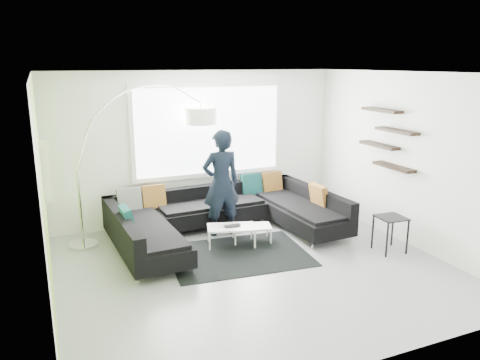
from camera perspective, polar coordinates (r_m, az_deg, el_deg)
name	(u,v)px	position (r m, az deg, el deg)	size (l,w,h in m)	color
ground	(254,268)	(7.00, 1.73, -10.63)	(5.50, 5.50, 0.00)	#949499
room_shell	(251,144)	(6.66, 1.40, 4.42)	(5.54, 5.04, 2.82)	white
sectional_sofa	(227,219)	(7.98, -1.58, -4.72)	(3.85, 2.50, 0.81)	black
rug	(238,255)	(7.42, -0.20, -9.11)	(2.13, 1.55, 0.01)	black
coffee_table	(242,234)	(7.82, 0.19, -6.60)	(1.00, 0.58, 0.33)	silver
arc_lamp	(77,169)	(7.79, -19.26, 1.22)	(2.38, 0.54, 2.60)	silver
side_table	(390,234)	(7.83, 17.80, -6.30)	(0.42, 0.42, 0.58)	black
person	(221,183)	(8.02, -2.33, -0.39)	(0.68, 0.46, 1.85)	black
laptop	(233,227)	(7.65, -0.84, -5.70)	(0.29, 0.19, 0.02)	black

